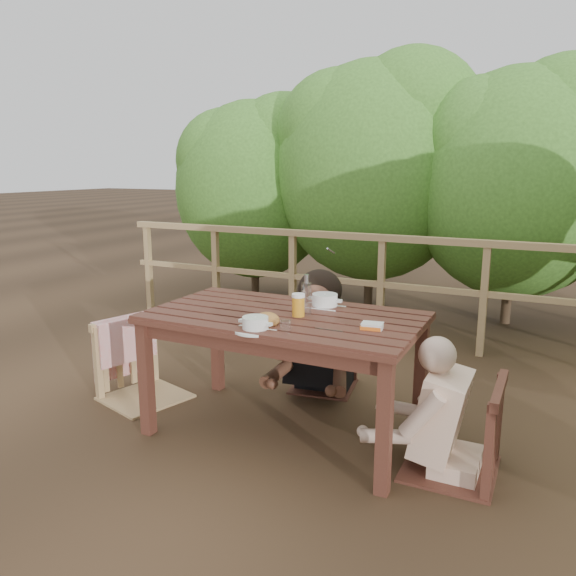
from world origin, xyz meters
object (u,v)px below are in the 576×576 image
at_px(chair_left, 141,328).
at_px(chair_right, 456,383).
at_px(bottle, 306,296).
at_px(butter_tub, 372,327).
at_px(beer_glass, 298,306).
at_px(diner_right, 463,365).
at_px(soup_near, 255,324).
at_px(woman, 326,296).
at_px(tumbler, 286,327).
at_px(soup_far, 325,301).
at_px(chair_far, 324,329).
at_px(table, 284,375).
at_px(bread_roll, 268,320).

xyz_separation_m(chair_left, chair_right, (2.11, -0.03, -0.02)).
distance_m(bottle, butter_tub, 0.48).
height_order(beer_glass, butter_tub, beer_glass).
bearing_deg(diner_right, soup_near, 107.44).
bearing_deg(butter_tub, chair_left, 168.96).
height_order(woman, tumbler, woman).
distance_m(soup_far, beer_glass, 0.30).
height_order(chair_far, woman, woman).
bearing_deg(chair_left, table, -74.00).
bearing_deg(bread_roll, woman, 93.79).
relative_size(chair_right, bottle, 3.95).
bearing_deg(chair_right, chair_far, -126.16).
bearing_deg(bottle, chair_right, -4.63).
xyz_separation_m(soup_near, bread_roll, (0.02, 0.10, 0.00)).
bearing_deg(soup_far, bread_roll, -103.13).
relative_size(chair_left, butter_tub, 9.09).
relative_size(chair_right, soup_far, 3.72).
xyz_separation_m(diner_right, beer_glass, (-0.94, 0.01, 0.21)).
bearing_deg(bread_roll, soup_far, 76.87).
relative_size(table, soup_far, 5.94).
relative_size(soup_near, butter_tub, 2.08).
xyz_separation_m(chair_right, diner_right, (0.03, -0.00, 0.11)).
bearing_deg(woman, diner_right, 135.51).
bearing_deg(bottle, soup_far, 84.63).
height_order(soup_near, butter_tub, soup_near).
bearing_deg(beer_glass, chair_left, 178.91).
bearing_deg(bottle, chair_left, -177.96).
bearing_deg(bread_roll, butter_tub, 16.70).
height_order(woman, diner_right, woman).
distance_m(woman, soup_near, 1.12).
bearing_deg(diner_right, chair_right, 90.08).
distance_m(chair_far, soup_far, 0.61).
distance_m(chair_far, beer_glass, 0.86).
distance_m(bread_roll, beer_glass, 0.25).
bearing_deg(woman, soup_near, 84.07).
bearing_deg(bread_roll, bottle, 71.11).
distance_m(soup_far, bread_roll, 0.54).
xyz_separation_m(chair_left, soup_near, (1.10, -0.35, 0.26)).
xyz_separation_m(chair_right, soup_near, (-1.01, -0.33, 0.28)).
relative_size(chair_right, woman, 0.72).
height_order(beer_glass, tumbler, beer_glass).
height_order(chair_far, butter_tub, chair_far).
height_order(woman, soup_far, woman).
distance_m(soup_near, soup_far, 0.65).
height_order(chair_right, woman, woman).
bearing_deg(woman, chair_left, 27.67).
xyz_separation_m(bottle, tumbler, (0.04, -0.36, -0.09)).
relative_size(chair_right, tumbler, 14.61).
xyz_separation_m(diner_right, bottle, (-0.92, 0.07, 0.26)).
height_order(chair_left, beer_glass, chair_left).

